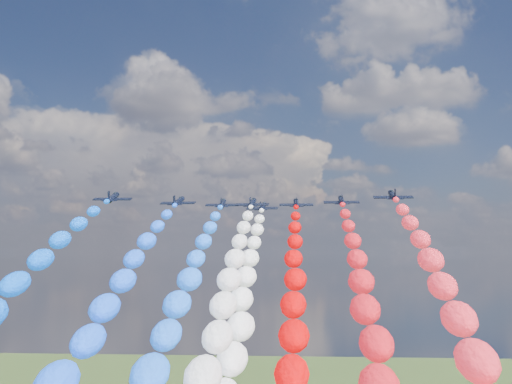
# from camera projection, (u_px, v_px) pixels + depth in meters

# --- Properties ---
(jet_0) EXTENTS (8.70, 11.50, 5.12)m
(jet_0) POSITION_uv_depth(u_px,v_px,m) (113.00, 198.00, 139.98)
(jet_0) COLOR black
(jet_1) EXTENTS (8.67, 11.48, 5.12)m
(jet_1) POSITION_uv_depth(u_px,v_px,m) (178.00, 202.00, 150.89)
(jet_1) COLOR black
(trail_1) EXTENTS (5.78, 115.69, 51.90)m
(trail_1) POSITION_uv_depth(u_px,v_px,m) (95.00, 344.00, 89.68)
(trail_1) COLOR #1856FF
(jet_2) EXTENTS (8.44, 11.32, 5.12)m
(jet_2) POSITION_uv_depth(u_px,v_px,m) (223.00, 204.00, 157.19)
(jet_2) COLOR black
(trail_2) EXTENTS (5.78, 115.69, 51.90)m
(trail_2) POSITION_uv_depth(u_px,v_px,m) (172.00, 338.00, 95.98)
(trail_2) COLOR blue
(jet_3) EXTENTS (8.52, 11.37, 5.12)m
(jet_3) POSITION_uv_depth(u_px,v_px,m) (252.00, 203.00, 155.60)
(jet_3) COLOR black
(trail_3) EXTENTS (5.78, 115.69, 51.90)m
(trail_3) POSITION_uv_depth(u_px,v_px,m) (220.00, 339.00, 94.39)
(trail_3) COLOR white
(jet_4) EXTENTS (8.78, 11.55, 5.12)m
(jet_4) POSITION_uv_depth(u_px,v_px,m) (263.00, 207.00, 168.50)
(jet_4) COLOR black
(trail_4) EXTENTS (5.78, 115.69, 51.90)m
(trail_4) POSITION_uv_depth(u_px,v_px,m) (240.00, 329.00, 107.29)
(trail_4) COLOR white
(jet_5) EXTENTS (8.40, 11.29, 5.12)m
(jet_5) POSITION_uv_depth(u_px,v_px,m) (296.00, 203.00, 156.51)
(jet_5) COLOR black
(trail_5) EXTENTS (5.78, 115.69, 51.90)m
(trail_5) POSITION_uv_depth(u_px,v_px,m) (293.00, 338.00, 95.30)
(trail_5) COLOR #D30204
(jet_6) EXTENTS (8.18, 11.13, 5.12)m
(jet_6) POSITION_uv_depth(u_px,v_px,m) (341.00, 201.00, 148.53)
(jet_6) COLOR black
(trail_6) EXTENTS (5.78, 115.69, 51.90)m
(trail_6) POSITION_uv_depth(u_px,v_px,m) (369.00, 346.00, 87.32)
(trail_6) COLOR red
(jet_7) EXTENTS (8.20, 11.14, 5.12)m
(jet_7) POSITION_uv_depth(u_px,v_px,m) (393.00, 196.00, 135.29)
(jet_7) COLOR black
(trail_7) EXTENTS (5.78, 115.69, 51.90)m
(trail_7) POSITION_uv_depth(u_px,v_px,m) (468.00, 363.00, 74.08)
(trail_7) COLOR red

